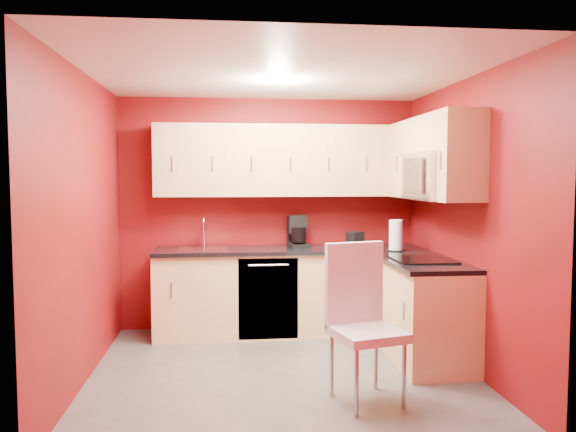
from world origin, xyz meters
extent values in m
plane|color=#53504D|center=(0.00, 0.00, 0.00)|extent=(3.20, 3.20, 0.00)
plane|color=white|center=(0.00, 0.00, 2.50)|extent=(3.20, 3.20, 0.00)
plane|color=maroon|center=(0.00, 1.50, 1.25)|extent=(3.20, 0.00, 3.20)
plane|color=maroon|center=(0.00, -1.50, 1.25)|extent=(3.20, 0.00, 3.20)
plane|color=maroon|center=(-1.60, 0.00, 1.25)|extent=(0.00, 3.00, 3.00)
plane|color=maroon|center=(1.60, 0.00, 1.25)|extent=(0.00, 3.00, 3.00)
cube|color=#E5C283|center=(0.20, 1.20, 0.43)|extent=(2.80, 0.60, 0.87)
cube|color=#E5C283|center=(1.30, 0.25, 0.43)|extent=(0.60, 1.30, 0.87)
cube|color=black|center=(0.20, 1.19, 0.89)|extent=(2.80, 0.63, 0.04)
cube|color=black|center=(1.29, 0.23, 0.89)|extent=(0.63, 1.27, 0.04)
cube|color=tan|center=(0.20, 1.32, 1.83)|extent=(2.80, 0.35, 0.75)
cube|color=tan|center=(1.43, 0.86, 1.83)|extent=(0.35, 0.57, 0.75)
cube|color=tan|center=(1.43, -0.29, 1.83)|extent=(0.35, 0.22, 0.75)
cube|color=tan|center=(1.43, 0.20, 2.04)|extent=(0.35, 0.76, 0.33)
cube|color=silver|center=(1.40, 0.20, 1.66)|extent=(0.40, 0.76, 0.42)
cube|color=black|center=(1.21, 0.20, 1.66)|extent=(0.02, 0.62, 0.33)
cylinder|color=silver|center=(1.19, -0.03, 1.66)|extent=(0.02, 0.02, 0.29)
cube|color=black|center=(1.28, 0.20, 0.92)|extent=(0.50, 0.55, 0.01)
cube|color=silver|center=(-0.70, 1.18, 0.91)|extent=(0.52, 0.42, 0.02)
cylinder|color=silver|center=(-0.70, 1.38, 1.04)|extent=(0.02, 0.02, 0.26)
torus|color=silver|center=(-0.70, 1.31, 1.17)|extent=(0.02, 0.16, 0.16)
cylinder|color=silver|center=(-0.70, 1.24, 1.11)|extent=(0.02, 0.02, 0.12)
cube|color=black|center=(-0.05, 0.91, 0.43)|extent=(0.60, 0.02, 0.82)
cylinder|color=white|center=(0.00, 0.30, 2.48)|extent=(0.20, 0.20, 0.01)
camera|label=1|loc=(-0.45, -4.62, 1.66)|focal=35.00mm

